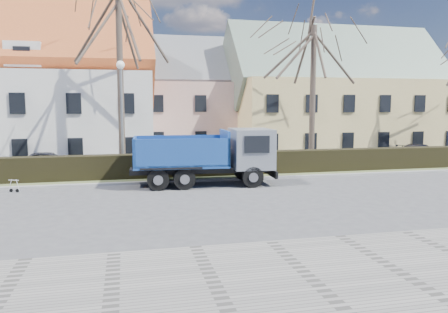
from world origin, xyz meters
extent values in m
plane|color=#464649|center=(0.00, 0.00, 0.00)|extent=(120.00, 120.00, 0.00)
cube|color=gray|center=(0.00, -8.50, 0.04)|extent=(80.00, 5.00, 0.08)
cube|color=gray|center=(0.00, 4.60, 0.06)|extent=(80.00, 0.30, 0.12)
cube|color=#505C34|center=(0.00, 6.20, 0.05)|extent=(80.00, 3.00, 0.10)
cube|color=black|center=(0.00, 6.00, 0.65)|extent=(60.00, 0.90, 1.30)
imported|color=#24242C|center=(-6.50, 10.61, 0.59)|extent=(3.55, 1.55, 1.19)
imported|color=#212128|center=(19.77, 10.67, 0.56)|extent=(4.12, 2.54, 1.11)
camera|label=1|loc=(-1.87, -17.77, 4.05)|focal=35.00mm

